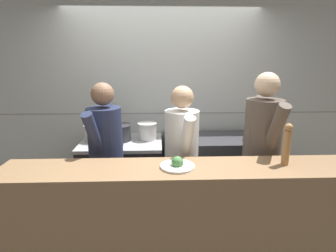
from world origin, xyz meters
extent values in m
plane|color=#4C4742|center=(0.00, 0.00, 0.00)|extent=(14.00, 14.00, 0.00)
cube|color=silver|center=(0.00, 1.28, 1.30)|extent=(8.00, 0.06, 2.60)
cube|color=gray|center=(0.00, 1.25, 1.15)|extent=(8.00, 0.00, 0.01)
cube|color=#232326|center=(-0.51, 0.88, 0.42)|extent=(0.98, 0.70, 0.84)
cube|color=#B7BABF|center=(-0.51, 0.88, 0.86)|extent=(1.00, 0.71, 0.04)
cube|color=#B7BABF|center=(-0.51, 0.55, 0.48)|extent=(0.88, 0.03, 0.10)
cube|color=#38383D|center=(0.69, 0.88, 0.46)|extent=(1.33, 0.65, 0.91)
cube|color=black|center=(0.69, 0.58, 0.05)|extent=(1.31, 0.04, 0.10)
cube|color=#93704C|center=(0.18, -0.31, 0.52)|extent=(3.02, 0.45, 1.03)
cylinder|color=beige|center=(-0.82, 0.93, 0.98)|extent=(0.30, 0.30, 0.20)
cylinder|color=beige|center=(-0.82, 0.93, 1.07)|extent=(0.32, 0.32, 0.01)
cylinder|color=#2D2D33|center=(-0.54, 0.91, 0.98)|extent=(0.28, 0.28, 0.20)
cylinder|color=#2D2D33|center=(-0.54, 0.91, 1.07)|extent=(0.30, 0.30, 0.01)
cylinder|color=beige|center=(-0.19, 0.94, 0.98)|extent=(0.23, 0.23, 0.21)
cylinder|color=beige|center=(-0.19, 0.94, 1.08)|extent=(0.24, 0.24, 0.01)
cylinder|color=white|center=(0.10, -0.31, 1.04)|extent=(0.28, 0.28, 0.02)
sphere|color=#4C8C47|center=(0.10, -0.31, 1.08)|extent=(0.10, 0.10, 0.10)
cylinder|color=#AD7A47|center=(0.98, -0.28, 1.18)|extent=(0.06, 0.06, 0.29)
sphere|color=#AD7A47|center=(0.98, -0.28, 1.35)|extent=(0.07, 0.07, 0.07)
cube|color=black|center=(-0.58, 0.26, 0.39)|extent=(0.33, 0.25, 0.78)
cylinder|color=#262D4C|center=(-0.58, 0.26, 1.10)|extent=(0.41, 0.41, 0.64)
sphere|color=#8C664C|center=(-0.58, 0.26, 1.55)|extent=(0.22, 0.22, 0.22)
cylinder|color=#262D4C|center=(-0.53, 0.45, 1.17)|extent=(0.18, 0.34, 0.54)
cylinder|color=#262D4C|center=(-0.63, 0.06, 1.17)|extent=(0.18, 0.34, 0.54)
cube|color=black|center=(0.17, 0.19, 0.38)|extent=(0.30, 0.22, 0.76)
cylinder|color=white|center=(0.17, 0.19, 1.08)|extent=(0.37, 0.37, 0.63)
sphere|color=#D8AD84|center=(0.17, 0.19, 1.52)|extent=(0.22, 0.22, 0.22)
cylinder|color=white|center=(0.15, 0.39, 1.15)|extent=(0.14, 0.33, 0.53)
cylinder|color=white|center=(0.20, 0.00, 1.15)|extent=(0.14, 0.33, 0.53)
cube|color=black|center=(0.97, 0.18, 0.41)|extent=(0.32, 0.22, 0.82)
cylinder|color=brown|center=(0.97, 0.18, 1.16)|extent=(0.39, 0.39, 0.68)
sphere|color=beige|center=(0.97, 0.18, 1.64)|extent=(0.23, 0.23, 0.23)
cylinder|color=brown|center=(0.95, 0.39, 1.24)|extent=(0.14, 0.35, 0.57)
cylinder|color=brown|center=(0.99, -0.03, 1.24)|extent=(0.14, 0.35, 0.57)
camera|label=1|loc=(-0.05, -2.24, 1.88)|focal=28.00mm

